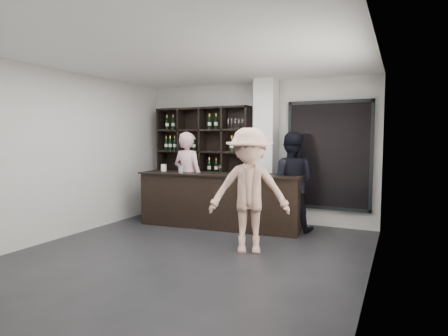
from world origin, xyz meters
The scene contains 12 objects.
floor centered at (0.00, 0.00, -0.01)m, with size 5.00×5.50×0.01m, color black.
wine_shelf centered at (-1.15, 2.57, 1.20)m, with size 2.20×0.35×2.40m, color black, non-canonical shape.
structural_column centered at (0.35, 2.47, 1.45)m, with size 0.40×0.40×2.90m, color silver.
glass_panel centered at (1.55, 2.69, 1.40)m, with size 1.60×0.08×2.10m.
tasting_counter centered at (-0.35, 1.75, 0.53)m, with size 3.20×0.67×1.05m.
taster_pink centered at (-1.10, 1.85, 0.93)m, with size 0.68×0.44×1.86m, color #C9979F.
taster_black centered at (0.95, 2.15, 0.92)m, with size 0.90×0.70×1.84m, color black.
customer centered at (0.75, 0.57, 0.94)m, with size 1.22×0.70×1.89m, color tan.
wine_glass centered at (-0.33, 1.74, 1.15)m, with size 0.08×0.08×0.18m, color white, non-canonical shape.
spit_cup centered at (-1.12, 1.61, 1.12)m, with size 0.10×0.10×0.13m, color silver.
napkin_stack centered at (0.59, 1.80, 1.06)m, with size 0.11×0.11×0.02m, color white.
card_stand centered at (-1.59, 1.70, 1.13)m, with size 0.10×0.05×0.15m, color white.
Camera 1 is at (2.82, -4.66, 1.74)m, focal length 30.00 mm.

